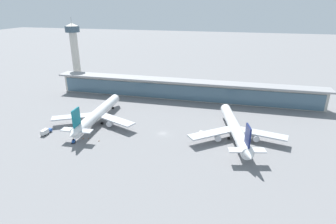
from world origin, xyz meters
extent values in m
plane|color=slate|center=(0.00, 0.00, 0.00)|extent=(1200.00, 1200.00, 0.00)
cylinder|color=white|center=(-42.47, 6.34, 5.73)|extent=(9.18, 57.58, 6.05)
cone|color=white|center=(-44.18, 37.38, 5.73)|extent=(6.22, 5.76, 5.93)
cone|color=white|center=(-40.78, -24.40, 6.34)|extent=(5.80, 6.94, 5.44)
cube|color=black|center=(-43.99, 33.92, 6.79)|extent=(4.67, 2.75, 0.73)
cube|color=#B7BABF|center=(-55.20, 0.37, 4.68)|extent=(26.01, 18.52, 0.73)
cube|color=#B7BABF|center=(-29.17, 1.80, 4.68)|extent=(26.61, 16.27, 0.73)
cylinder|color=silver|center=(-52.04, -0.07, 2.59)|extent=(3.57, 4.55, 3.34)
cylinder|color=silver|center=(-32.26, 1.02, 2.59)|extent=(3.57, 4.55, 3.34)
cube|color=#0F6B7A|center=(-41.07, -19.16, 13.45)|extent=(1.13, 7.33, 9.38)
cube|color=#B7BABF|center=(-41.01, -20.21, 6.64)|extent=(16.91, 5.49, 0.52)
cylinder|color=black|center=(-45.63, 3.03, 0.73)|extent=(1.33, 1.53, 1.46)
cylinder|color=black|center=(-38.97, 3.40, 0.73)|extent=(1.33, 1.53, 1.46)
cylinder|color=black|center=(-43.73, 29.24, 0.73)|extent=(1.33, 1.53, 1.46)
cylinder|color=white|center=(38.90, 5.45, 5.73)|extent=(18.77, 57.23, 6.05)
cone|color=white|center=(31.92, 35.74, 5.73)|extent=(7.00, 6.63, 5.93)
cone|color=white|center=(45.81, -24.55, 6.34)|extent=(6.80, 7.70, 5.44)
cube|color=black|center=(32.70, 32.37, 6.79)|extent=(4.98, 3.46, 0.73)
cube|color=#B7BABF|center=(27.39, -2.60, 4.68)|extent=(24.46, 21.58, 0.73)
cube|color=#B7BABF|center=(52.78, 3.25, 4.68)|extent=(26.90, 12.37, 0.73)
cylinder|color=silver|center=(30.57, -2.50, 2.59)|extent=(4.23, 5.02, 3.34)
cylinder|color=silver|center=(49.87, 1.95, 2.59)|extent=(4.23, 5.02, 3.34)
cube|color=#141E51|center=(44.64, -19.44, 13.45)|extent=(2.35, 7.27, 9.38)
cube|color=#B7BABF|center=(44.87, -20.46, 6.64)|extent=(17.28, 8.21, 0.52)
cylinder|color=black|center=(36.35, 1.65, 0.73)|extent=(1.55, 1.70, 1.46)
cylinder|color=black|center=(42.85, 3.15, 0.73)|extent=(1.55, 1.70, 1.46)
cylinder|color=black|center=(33.75, 27.80, 0.73)|extent=(1.55, 1.70, 1.46)
cube|color=#234C9E|center=(-63.13, -13.37, 1.20)|extent=(2.36, 1.87, 1.50)
cube|color=black|center=(-63.10, -12.58, 1.50)|extent=(2.07, 0.19, 0.70)
cube|color=silver|center=(-63.26, -17.47, 1.85)|extent=(2.45, 4.67, 2.50)
cylinder|color=black|center=(-64.21, -14.14, 0.45)|extent=(0.31, 0.91, 0.90)
cylinder|color=black|center=(-62.09, -14.21, 0.45)|extent=(0.31, 0.91, 0.90)
cylinder|color=black|center=(-64.37, -18.94, 0.45)|extent=(0.31, 0.91, 0.90)
cylinder|color=black|center=(-62.25, -19.01, 0.45)|extent=(0.31, 0.91, 0.90)
cube|color=silver|center=(20.60, 4.54, 0.75)|extent=(2.64, 5.05, 0.60)
cube|color=black|center=(20.16, 2.15, 1.84)|extent=(1.60, 4.05, 1.72)
cylinder|color=black|center=(21.11, 2.73, 0.45)|extent=(0.44, 0.94, 0.90)
cylinder|color=black|center=(19.48, 3.03, 0.45)|extent=(0.44, 0.94, 0.90)
cylinder|color=black|center=(21.72, 6.04, 0.45)|extent=(0.44, 0.94, 0.90)
cylinder|color=black|center=(20.09, 6.34, 0.45)|extent=(0.44, 0.94, 0.90)
cube|color=#234C9E|center=(-42.69, -21.91, 0.90)|extent=(2.46, 3.16, 0.90)
cube|color=black|center=(-42.81, -21.63, 1.70)|extent=(0.92, 0.92, 0.70)
cylinder|color=black|center=(-41.65, -22.54, 0.45)|extent=(0.61, 0.94, 0.90)
cylinder|color=black|center=(-42.97, -23.09, 0.45)|extent=(0.61, 0.94, 0.90)
cylinder|color=black|center=(-42.41, -20.73, 0.45)|extent=(0.61, 0.94, 0.90)
cylinder|color=black|center=(-43.72, -21.28, 0.45)|extent=(0.61, 0.94, 0.90)
cube|color=beige|center=(0.00, 61.95, 7.00)|extent=(196.95, 8.00, 14.00)
cube|color=slate|center=(0.00, 57.65, 6.30)|extent=(193.01, 0.50, 11.20)
cube|color=gray|center=(0.00, 59.95, 14.60)|extent=(200.89, 12.80, 1.20)
cylinder|color=beige|center=(-100.22, 80.25, 22.71)|extent=(6.40, 6.40, 45.42)
cylinder|color=#384C5B|center=(-100.22, 80.25, 47.92)|extent=(12.00, 12.00, 5.00)
cone|color=beige|center=(-100.22, 80.25, 51.62)|extent=(10.20, 10.20, 2.40)
cylinder|color=#99999E|center=(-100.22, 80.25, 55.32)|extent=(0.36, 0.36, 5.00)
cone|color=orange|center=(-43.72, -14.72, 0.35)|extent=(0.44, 0.44, 0.70)
cube|color=black|center=(-43.72, -14.72, 0.02)|extent=(0.62, 0.62, 0.04)
cone|color=orange|center=(-43.65, -16.52, 0.35)|extent=(0.44, 0.44, 0.70)
cube|color=black|center=(-43.65, -16.52, 0.02)|extent=(0.62, 0.62, 0.04)
cone|color=orange|center=(-30.50, -17.19, 0.35)|extent=(0.44, 0.44, 0.70)
cube|color=black|center=(-30.50, -17.19, 0.02)|extent=(0.62, 0.62, 0.04)
cone|color=orange|center=(-37.21, -16.04, 0.35)|extent=(0.44, 0.44, 0.70)
cube|color=black|center=(-37.21, -16.04, 0.02)|extent=(0.62, 0.62, 0.04)
cone|color=orange|center=(-40.22, -16.56, 0.35)|extent=(0.44, 0.44, 0.70)
cube|color=black|center=(-40.22, -16.56, 0.02)|extent=(0.62, 0.62, 0.04)
camera|label=1|loc=(36.83, -135.59, 68.56)|focal=29.62mm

